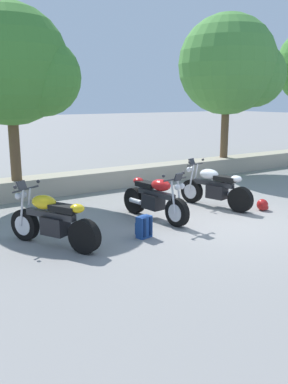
{
  "coord_description": "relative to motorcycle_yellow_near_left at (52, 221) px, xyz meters",
  "views": [
    {
      "loc": [
        -6.52,
        -6.46,
        2.72
      ],
      "look_at": [
        -1.55,
        1.2,
        0.65
      ],
      "focal_mm": 38.91,
      "sensor_mm": 36.0,
      "label": 1
    }
  ],
  "objects": [
    {
      "name": "rider_backpack",
      "position": [
        1.7,
        -0.52,
        -0.24
      ],
      "size": [
        0.33,
        0.3,
        0.47
      ],
      "color": "navy",
      "rests_on": "ground"
    },
    {
      "name": "leafy_tree_mid_left",
      "position": [
        0.66,
        3.86,
        2.99
      ],
      "size": [
        3.23,
        3.07,
        4.53
      ],
      "color": "brown",
      "rests_on": "stone_wall"
    },
    {
      "name": "stone_wall",
      "position": [
        3.92,
        4.11,
        -0.21
      ],
      "size": [
        36.0,
        0.8,
        0.55
      ],
      "primitive_type": "cube",
      "color": "#A89E89",
      "rests_on": "ground"
    },
    {
      "name": "motorcycle_white_far_right",
      "position": [
        4.5,
        0.51,
        0.0
      ],
      "size": [
        0.87,
        2.03,
        1.18
      ],
      "color": "black",
      "rests_on": "ground"
    },
    {
      "name": "rider_helmet",
      "position": [
        5.29,
        -0.39,
        -0.35
      ],
      "size": [
        0.28,
        0.28,
        0.28
      ],
      "color": "#B21919",
      "rests_on": "ground"
    },
    {
      "name": "leafy_tree_mid_right",
      "position": [
        8.47,
        4.07,
        3.31
      ],
      "size": [
        3.7,
        3.52,
        5.09
      ],
      "color": "brown",
      "rests_on": "stone_wall"
    },
    {
      "name": "motorcycle_red_centre",
      "position": [
        2.61,
        0.4,
        0.0
      ],
      "size": [
        0.72,
        2.06,
        1.18
      ],
      "color": "black",
      "rests_on": "ground"
    },
    {
      "name": "ground_plane",
      "position": [
        3.92,
        -0.69,
        -0.49
      ],
      "size": [
        120.0,
        120.0,
        0.0
      ],
      "primitive_type": "plane",
      "color": "gray"
    },
    {
      "name": "motorcycle_yellow_near_left",
      "position": [
        0.0,
        0.0,
        0.0
      ],
      "size": [
        1.16,
        1.9,
        1.18
      ],
      "color": "black",
      "rests_on": "ground"
    }
  ]
}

